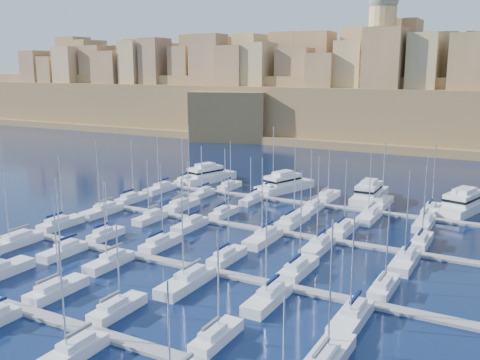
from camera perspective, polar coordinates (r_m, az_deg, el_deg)
The scene contains 51 objects.
ground at distance 89.42m, azimuth 0.61°, elevation -7.25°, with size 600.00×600.00×0.00m, color black.
pontoon_near at distance 63.79m, azimuth -14.49°, elevation -15.67°, with size 84.00×2.00×0.40m, color slate.
pontoon_mid_near at distance 79.61m, azimuth -3.51°, elevation -9.58°, with size 84.00×2.00×0.40m, color slate.
pontoon_mid_far at distance 97.85m, azimuth 3.38°, elevation -5.44°, with size 84.00×2.00×0.40m, color slate.
pontoon_far at distance 117.39m, azimuth 7.99°, elevation -2.59°, with size 84.00×2.00×0.40m, color slate.
sailboat_2 at distance 75.51m, azimuth -19.01°, elevation -11.02°, with size 2.71×9.03×14.65m.
sailboat_3 at distance 68.23m, azimuth -12.96°, elevation -13.21°, with size 2.49×8.29×11.49m.
sailboat_4 at distance 60.46m, azimuth -2.55°, elevation -16.34°, with size 2.40×7.98×12.90m.
sailboat_5 at distance 56.87m, azimuth 9.13°, elevation -18.40°, with size 3.10×10.33×15.43m.
sailboat_9 at distance 59.85m, azimuth -17.57°, elevation -17.23°, with size 2.63×8.75×13.25m.
sailboat_12 at distance 105.77m, azimuth -18.59°, elevation -4.42°, with size 2.85×9.51×13.73m.
sailboat_13 at distance 96.88m, azimuth -14.13°, elevation -5.66°, with size 2.26×7.54×10.24m.
sailboat_14 at distance 90.25m, azimuth -8.45°, elevation -6.70°, with size 2.67×8.89×14.21m.
sailboat_15 at distance 83.35m, azimuth -1.40°, elevation -8.17°, with size 2.55×8.48×13.33m.
sailboat_16 at distance 78.95m, azimuth 6.23°, elevation -9.39°, with size 2.86×9.52×15.40m.
sailboat_17 at distance 74.97m, azimuth 15.11°, elevation -10.96°, with size 2.51×8.36×11.99m.
sailboat_18 at distance 97.50m, azimuth -23.07°, elevation -6.13°, with size 3.14×10.46×13.84m.
sailboat_19 at distance 90.24m, azimuth -18.32°, elevation -7.20°, with size 2.56×8.52×13.00m.
sailboat_20 at distance 83.58m, azimuth -13.73°, elevation -8.45°, with size 2.62×8.75×14.34m.
sailboat_21 at distance 74.35m, azimuth -5.74°, elevation -10.75°, with size 3.18×10.61×15.63m.
sailboat_22 at distance 69.21m, azimuth 2.98°, elevation -12.50°, with size 2.86×9.53×14.08m.
sailboat_23 at distance 65.62m, azimuth 11.80°, elevation -14.18°, with size 2.93×9.76×13.90m.
sailboat_24 at distance 121.51m, azimuth -11.47°, elevation -1.95°, with size 2.63×8.77×14.73m.
sailboat_25 at distance 114.03m, azimuth -6.23°, elevation -2.69°, with size 2.92×9.74×15.21m.
sailboat_26 at distance 107.73m, azimuth -1.73°, elevation -3.50°, with size 2.44×8.13×14.00m.
sailboat_27 at distance 102.44m, azimuth 5.63°, elevation -4.34°, with size 3.14×10.46×17.23m.
sailboat_28 at distance 98.81m, azimuth 10.92°, elevation -5.14°, with size 2.92×9.73×13.84m.
sailboat_29 at distance 95.34m, azimuth 18.76°, elevation -6.21°, with size 2.62×8.72×13.80m.
sailboat_30 at distance 112.47m, azimuth -14.51°, elevation -3.21°, with size 3.00×10.00×15.64m.
sailboat_31 at distance 105.64m, azimuth -9.53°, elevation -3.98°, with size 2.48×8.28×12.59m.
sailboat_32 at distance 99.96m, azimuth -5.30°, elevation -4.78°, with size 2.67×8.89×13.16m.
sailboat_33 at distance 92.05m, azimuth 2.52°, elevation -6.19°, with size 3.04×10.13×14.99m.
sailboat_34 at distance 88.68m, azimuth 8.31°, elevation -7.02°, with size 2.86×9.54×16.03m.
sailboat_35 at distance 85.03m, azimuth 17.20°, elevation -8.29°, with size 2.97×9.91×15.11m.
sailboat_36 at distance 138.74m, azimuth -5.55°, elevation -0.05°, with size 2.78×9.27×15.31m.
sailboat_37 at distance 131.76m, azimuth -1.13°, elevation -0.65°, with size 2.47×8.23×12.27m.
sailboat_38 at distance 127.93m, azimuth 3.40°, elevation -1.02°, with size 3.25×10.83×16.05m.
sailboat_39 at distance 122.41m, azimuth 9.27°, elevation -1.76°, with size 3.00×10.01×14.08m.
sailboat_40 at distance 119.21m, azimuth 14.83°, elevation -2.38°, with size 3.09×10.30×14.43m.
sailboat_41 at distance 116.75m, azimuth 19.71°, elevation -2.98°, with size 2.73×9.11×15.39m.
sailboat_42 at distance 130.07m, azimuth -8.51°, elevation -0.93°, with size 2.93×9.76×15.40m.
sailboat_43 at distance 124.45m, azimuth -3.96°, elevation -1.43°, with size 2.28×7.61×12.17m.
sailboat_44 at distance 118.19m, azimuth 1.24°, elevation -2.12°, with size 2.32×7.72×10.67m.
sailboat_45 at distance 111.97m, azimuth 7.60°, elevation -3.01°, with size 2.69×8.98×13.39m.
sailboat_46 at distance 107.95m, azimuth 13.61°, elevation -3.80°, with size 2.96×9.87×14.38m.
sailboat_47 at distance 106.08m, azimuth 19.05°, elevation -4.40°, with size 2.85×9.52×14.00m.
motor_yacht_a at distance 140.03m, azimuth -3.57°, elevation 0.50°, with size 9.19×17.26×5.25m.
motor_yacht_b at distance 129.81m, azimuth 4.73°, elevation -0.42°, with size 9.80×17.24×5.25m.
motor_yacht_c at distance 123.09m, azimuth 13.63°, elevation -1.40°, with size 5.43×16.73×5.25m.
motor_yacht_d at distance 120.80m, azimuth 22.83°, elevation -2.26°, with size 10.43×19.66×5.25m.
fortified_city at distance 233.72m, azimuth 18.97°, elevation 7.67°, with size 460.00×108.95×59.52m.
Camera 1 is at (39.71, -74.56, 29.30)m, focal length 40.00 mm.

